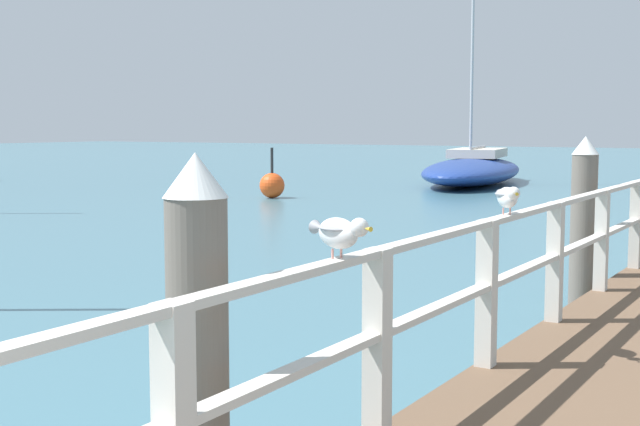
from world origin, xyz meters
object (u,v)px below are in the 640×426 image
object	(u,v)px
dock_piling_far	(583,222)
channel_buoy	(272,185)
boat_5	(473,169)
dock_piling_near	(198,362)
seagull_background	(508,196)
seagull_foreground	(339,231)

from	to	relation	value
dock_piling_far	channel_buoy	world-z (taller)	dock_piling_far
dock_piling_far	boat_5	size ratio (longest dim) A/B	0.18
dock_piling_near	seagull_background	xyz separation A→B (m)	(0.38, 3.01, 0.55)
dock_piling_far	channel_buoy	size ratio (longest dim) A/B	1.36
seagull_background	dock_piling_far	bearing A→B (deg)	-117.05
boat_5	channel_buoy	world-z (taller)	boat_5
dock_piling_far	seagull_foreground	size ratio (longest dim) A/B	4.25
dock_piling_far	seagull_background	world-z (taller)	dock_piling_far
dock_piling_near	boat_5	bearing A→B (deg)	108.71
dock_piling_near	seagull_background	size ratio (longest dim) A/B	4.49
dock_piling_far	boat_5	xyz separation A→B (m)	(-8.56, 18.64, -0.45)
dock_piling_far	channel_buoy	distance (m)	15.25
channel_buoy	seagull_foreground	bearing A→B (deg)	-54.67
dock_piling_far	dock_piling_near	bearing A→B (deg)	-90.00
dock_piling_near	seagull_background	world-z (taller)	dock_piling_near
channel_buoy	boat_5	bearing A→B (deg)	72.33
boat_5	channel_buoy	distance (m)	8.73
seagull_foreground	channel_buoy	size ratio (longest dim) A/B	0.32
boat_5	seagull_foreground	bearing A→B (deg)	98.07
dock_piling_far	channel_buoy	bearing A→B (deg)	137.36
seagull_foreground	channel_buoy	world-z (taller)	seagull_foreground
boat_5	channel_buoy	size ratio (longest dim) A/B	7.53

